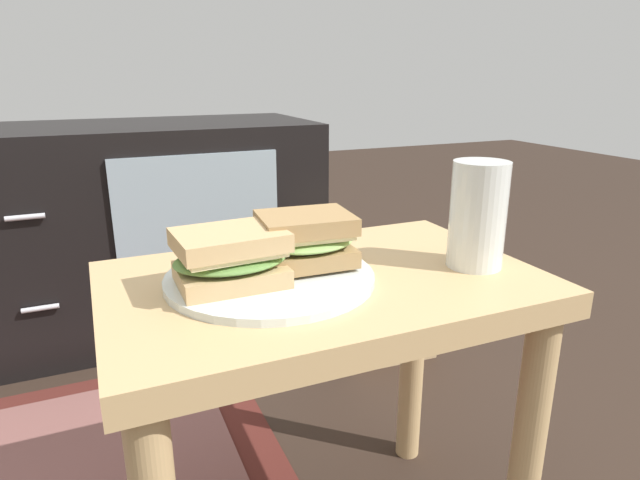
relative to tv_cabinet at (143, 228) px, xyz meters
The scene contains 7 objects.
side_table 0.96m from the tv_cabinet, 81.61° to the right, with size 0.56×0.36×0.46m.
tv_cabinet is the anchor object (origin of this frame).
plate 0.96m from the tv_cabinet, 85.69° to the right, with size 0.27×0.27×0.01m, color silver.
sandwich_front 0.97m from the tv_cabinet, 88.90° to the right, with size 0.14×0.10×0.07m.
sandwich_back 0.96m from the tv_cabinet, 82.44° to the right, with size 0.13×0.10×0.07m.
beer_glass 1.08m from the tv_cabinet, 70.82° to the right, with size 0.07×0.07×0.14m.
paper_bag 0.70m from the tv_cabinet, 38.52° to the right, with size 0.25×0.18×0.34m.
Camera 1 is at (-0.27, -0.60, 0.72)m, focal length 30.40 mm.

